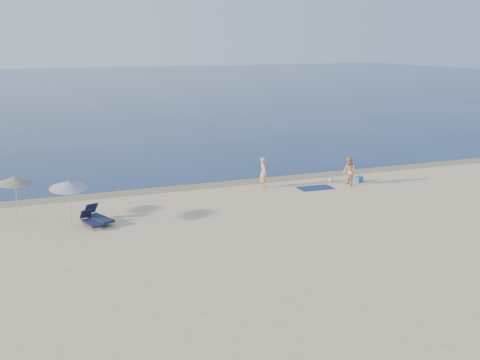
{
  "coord_description": "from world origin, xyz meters",
  "views": [
    {
      "loc": [
        -12.6,
        -13.49,
        8.44
      ],
      "look_at": [
        -0.7,
        16.0,
        1.0
      ],
      "focal_mm": 45.0,
      "sensor_mm": 36.0,
      "label": 1
    }
  ],
  "objects_px": {
    "person_left": "(264,172)",
    "umbrella_near": "(69,185)",
    "blue_cooler": "(359,179)",
    "person_right": "(349,171)"
  },
  "relations": [
    {
      "from": "blue_cooler",
      "to": "person_right",
      "type": "bearing_deg",
      "value": -176.37
    },
    {
      "from": "person_left",
      "to": "blue_cooler",
      "type": "height_order",
      "value": "person_left"
    },
    {
      "from": "blue_cooler",
      "to": "umbrella_near",
      "type": "bearing_deg",
      "value": 165.25
    },
    {
      "from": "person_right",
      "to": "umbrella_near",
      "type": "height_order",
      "value": "umbrella_near"
    },
    {
      "from": "person_left",
      "to": "person_right",
      "type": "relative_size",
      "value": 1.06
    },
    {
      "from": "blue_cooler",
      "to": "umbrella_near",
      "type": "xyz_separation_m",
      "value": [
        -17.28,
        -2.61,
        1.81
      ]
    },
    {
      "from": "blue_cooler",
      "to": "person_left",
      "type": "bearing_deg",
      "value": 147.9
    },
    {
      "from": "person_left",
      "to": "blue_cooler",
      "type": "bearing_deg",
      "value": -92.37
    },
    {
      "from": "person_left",
      "to": "umbrella_near",
      "type": "bearing_deg",
      "value": 113.64
    },
    {
      "from": "person_left",
      "to": "umbrella_near",
      "type": "xyz_separation_m",
      "value": [
        -11.34,
        -3.53,
        1.08
      ]
    }
  ]
}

